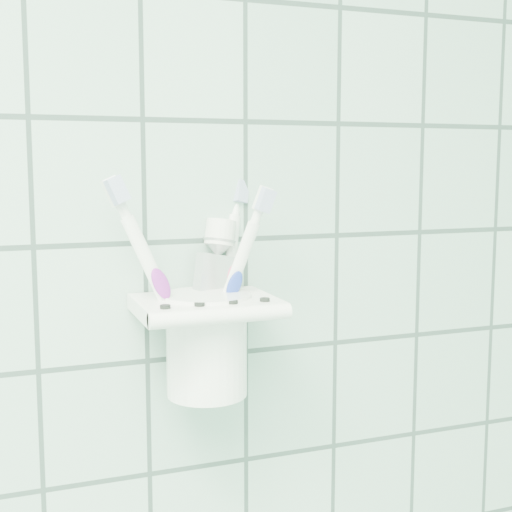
{
  "coord_description": "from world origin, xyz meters",
  "views": [
    {
      "loc": [
        0.47,
        0.54,
        1.44
      ],
      "look_at": [
        0.67,
        1.1,
        1.36
      ],
      "focal_mm": 50.0,
      "sensor_mm": 36.0,
      "label": 1
    }
  ],
  "objects": [
    {
      "name": "holder_bracket",
      "position": [
        0.64,
        1.15,
        1.31
      ],
      "size": [
        0.12,
        0.1,
        0.04
      ],
      "color": "white",
      "rests_on": "wall_back"
    },
    {
      "name": "cup",
      "position": [
        0.65,
        1.16,
        1.28
      ],
      "size": [
        0.08,
        0.08,
        0.09
      ],
      "color": "white",
      "rests_on": "holder_bracket"
    },
    {
      "name": "toothbrush_pink",
      "position": [
        0.64,
        1.15,
        1.34
      ],
      "size": [
        0.08,
        0.03,
        0.21
      ],
      "rotation": [
        -0.19,
        -0.37,
        0.33
      ],
      "color": "white",
      "rests_on": "cup"
    },
    {
      "name": "toothbrush_blue",
      "position": [
        0.66,
        1.16,
        1.33
      ],
      "size": [
        0.05,
        0.05,
        0.19
      ],
      "rotation": [
        -0.17,
        0.26,
        0.34
      ],
      "color": "white",
      "rests_on": "cup"
    },
    {
      "name": "toothbrush_orange",
      "position": [
        0.64,
        1.17,
        1.33
      ],
      "size": [
        0.06,
        0.03,
        0.19
      ],
      "rotation": [
        0.15,
        0.32,
        0.13
      ],
      "color": "white",
      "rests_on": "cup"
    },
    {
      "name": "toothpaste_tube",
      "position": [
        0.65,
        1.17,
        1.32
      ],
      "size": [
        0.06,
        0.04,
        0.16
      ],
      "rotation": [
        -0.1,
        0.2,
        0.27
      ],
      "color": "silver",
      "rests_on": "cup"
    }
  ]
}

